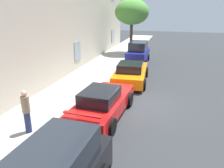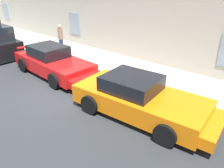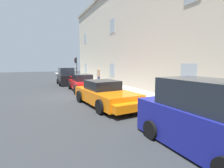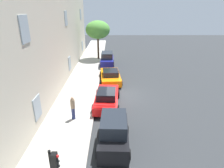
# 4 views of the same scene
# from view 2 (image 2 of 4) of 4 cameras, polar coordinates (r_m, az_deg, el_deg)

# --- Properties ---
(ground_plane) EXTENTS (80.00, 80.00, 0.00)m
(ground_plane) POSITION_cam_2_polar(r_m,az_deg,el_deg) (9.66, -14.19, -2.17)
(ground_plane) COLOR #2B2D30
(sidewalk) EXTENTS (60.00, 3.50, 0.14)m
(sidewalk) POSITION_cam_2_polar(r_m,az_deg,el_deg) (12.01, 0.72, 4.51)
(sidewalk) COLOR #A8A399
(sidewalk) RESTS_ON ground
(sportscar_red_lead) EXTENTS (5.17, 2.23, 1.42)m
(sportscar_red_lead) POSITION_cam_2_polar(r_m,az_deg,el_deg) (11.30, -14.69, 5.32)
(sportscar_red_lead) COLOR red
(sportscar_red_lead) RESTS_ON ground
(sportscar_yellow_flank) EXTENTS (5.16, 2.49, 1.38)m
(sportscar_yellow_flank) POSITION_cam_2_polar(r_m,az_deg,el_deg) (7.63, 8.18, -4.13)
(sportscar_yellow_flank) COLOR orange
(sportscar_yellow_flank) RESTS_ON ground
(pedestrian_admiring) EXTENTS (0.40, 0.40, 1.76)m
(pedestrian_admiring) POSITION_cam_2_polar(r_m,az_deg,el_deg) (14.47, -13.23, 11.55)
(pedestrian_admiring) COLOR navy
(pedestrian_admiring) RESTS_ON sidewalk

